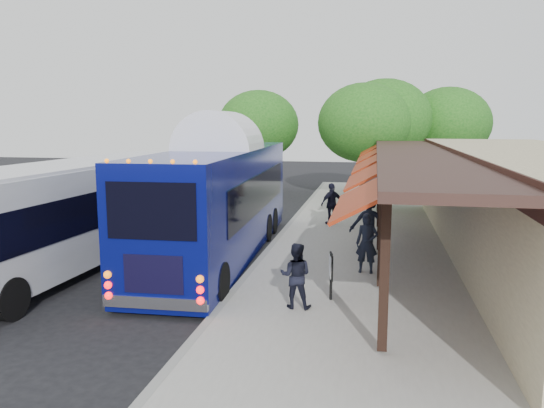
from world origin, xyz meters
The scene contains 15 objects.
ground centered at (0.00, 0.00, 0.00)m, with size 90.00×90.00×0.00m, color black.
sidewalk centered at (5.00, 4.00, 0.07)m, with size 10.00×40.00×0.15m, color #9E9B93.
curb centered at (0.05, 4.00, 0.07)m, with size 0.20×40.00×0.16m, color gray.
station_shelter centered at (8.38, 4.00, 1.85)m, with size 8.15×20.00×3.60m.
coach_bus centered at (-1.45, 3.02, 2.06)m, with size 2.93×12.05×3.83m.
city_bus centered at (-5.45, 0.76, 1.79)m, with size 3.21×12.15×3.23m.
ped_a centered at (3.39, 1.42, 1.01)m, with size 0.63×0.41×1.73m, color black.
ped_b centered at (1.81, -1.84, 0.92)m, with size 0.75×0.59×1.55m, color black.
ped_c centered at (1.82, 8.47, 1.03)m, with size 1.03×0.43×1.76m, color black.
ped_d centered at (3.40, 4.09, 1.13)m, with size 1.27×0.73×1.96m, color black.
sign_board centered at (2.58, -1.13, 0.93)m, with size 0.14×0.52×1.16m.
tree_left centered at (2.91, 16.18, 4.37)m, with size 5.12×5.12×6.56m.
tree_mid centered at (4.02, 17.83, 4.58)m, with size 5.37×5.37×6.88m.
tree_right centered at (7.76, 19.80, 4.33)m, with size 5.07×5.07×6.49m.
tree_far centered at (-3.54, 18.46, 4.23)m, with size 4.96×4.96×6.35m.
Camera 1 is at (3.55, -13.65, 4.49)m, focal length 35.00 mm.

